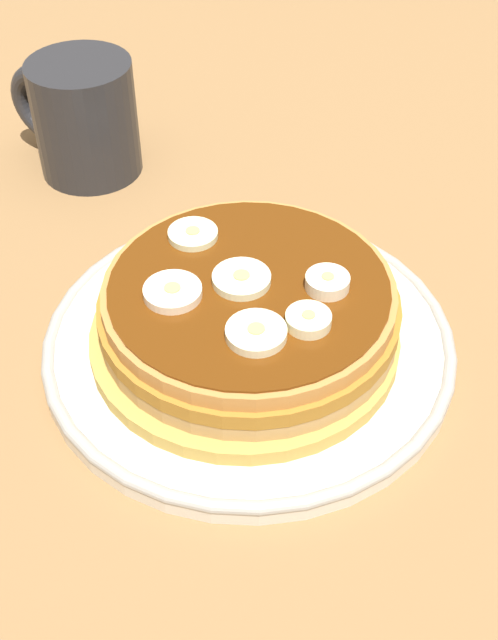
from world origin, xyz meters
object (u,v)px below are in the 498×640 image
object	(u,v)px
banana_slice_5	(256,334)
coffee_mug	(82,116)
banana_slice_0	(240,281)
banana_slice_3	(193,235)
banana_slice_4	(308,321)
pancake_stack	(252,316)
plate	(249,342)
banana_slice_1	(173,293)
banana_slice_2	(327,283)

from	to	relation	value
banana_slice_5	coffee_mug	size ratio (longest dim) A/B	0.30
banana_slice_0	banana_slice_3	distance (cm)	5.44
banana_slice_0	banana_slice_4	world-z (taller)	banana_slice_4
banana_slice_3	coffee_mug	distance (cm)	19.18
pancake_stack	coffee_mug	distance (cm)	25.37
coffee_mug	pancake_stack	bearing A→B (deg)	153.28
pancake_stack	banana_slice_0	xyz separation A→B (cm)	(0.85, 0.03, 2.41)
plate	coffee_mug	world-z (taller)	coffee_mug
pancake_stack	banana_slice_1	xyz separation A→B (cm)	(3.64, 2.95, 2.43)
banana_slice_1	banana_slice_4	size ratio (longest dim) A/B	1.32
pancake_stack	plate	bearing A→B (deg)	-23.92
pancake_stack	banana_slice_3	xyz separation A→B (cm)	(5.78, -2.27, 2.37)
pancake_stack	coffee_mug	bearing A→B (deg)	-26.72
banana_slice_2	coffee_mug	xyz separation A→B (cm)	(26.33, -9.03, -1.14)
banana_slice_0	banana_slice_3	size ratio (longest dim) A/B	1.11
pancake_stack	banana_slice_4	xyz separation A→B (cm)	(-4.26, 1.00, 2.51)
banana_slice_1	banana_slice_4	distance (cm)	8.14
banana_slice_2	banana_slice_3	xyz separation A→B (cm)	(9.49, 0.09, -0.19)
banana_slice_0	banana_slice_5	world-z (taller)	same
plate	banana_slice_2	distance (cm)	6.86
banana_slice_1	banana_slice_2	distance (cm)	9.07
banana_slice_4	coffee_mug	distance (cm)	29.62
banana_slice_1	coffee_mug	size ratio (longest dim) A/B	0.30
pancake_stack	banana_slice_0	world-z (taller)	banana_slice_0
coffee_mug	banana_slice_4	bearing A→B (deg)	155.26
plate	banana_slice_4	size ratio (longest dim) A/B	9.89
banana_slice_3	banana_slice_4	bearing A→B (deg)	161.94
pancake_stack	banana_slice_4	distance (cm)	5.04
banana_slice_1	banana_slice_5	distance (cm)	5.91
banana_slice_0	banana_slice_5	size ratio (longest dim) A/B	1.02
banana_slice_4	banana_slice_3	bearing A→B (deg)	-18.06
banana_slice_2	banana_slice_5	size ratio (longest dim) A/B	0.76
banana_slice_1	coffee_mug	world-z (taller)	coffee_mug
pancake_stack	banana_slice_3	bearing A→B (deg)	-21.48
banana_slice_3	banana_slice_5	bearing A→B (deg)	145.10
pancake_stack	banana_slice_1	world-z (taller)	banana_slice_1
pancake_stack	coffee_mug	size ratio (longest dim) A/B	1.68
banana_slice_0	coffee_mug	world-z (taller)	coffee_mug
banana_slice_3	coffee_mug	xyz separation A→B (cm)	(16.84, -9.11, -0.95)
pancake_stack	banana_slice_3	distance (cm)	6.65
pancake_stack	banana_slice_2	distance (cm)	5.09
banana_slice_0	banana_slice_4	bearing A→B (deg)	169.23
banana_slice_4	banana_slice_1	bearing A→B (deg)	13.89
banana_slice_4	banana_slice_0	bearing A→B (deg)	-10.77
coffee_mug	banana_slice_3	bearing A→B (deg)	151.58
plate	banana_slice_0	xyz separation A→B (cm)	(0.52, 0.17, 4.93)
banana_slice_5	coffee_mug	distance (cm)	28.93
coffee_mug	banana_slice_0	bearing A→B (deg)	152.33
banana_slice_0	banana_slice_3	world-z (taller)	same
banana_slice_2	banana_slice_5	xyz separation A→B (cm)	(1.45, 5.69, -0.13)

